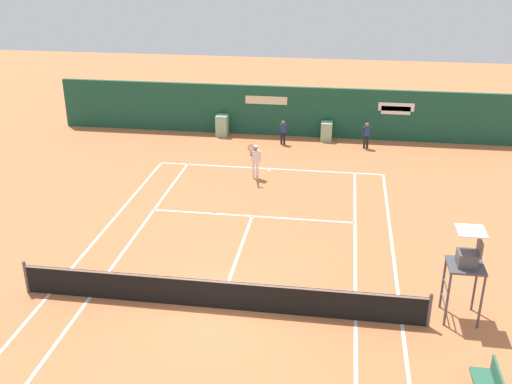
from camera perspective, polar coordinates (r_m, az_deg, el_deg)
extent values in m
plane|color=#C67042|center=(17.99, -3.58, -11.02)|extent=(80.00, 80.00, 0.00)
cube|color=white|center=(28.29, 1.30, 2.25)|extent=(10.60, 0.10, 0.01)
cube|color=white|center=(19.66, -19.07, -9.15)|extent=(0.10, 23.40, 0.01)
cube|color=white|center=(19.13, -15.56, -9.63)|extent=(0.10, 23.40, 0.01)
cube|color=white|center=(17.69, 9.49, -11.97)|extent=(0.10, 23.40, 0.01)
cube|color=white|center=(17.79, 13.77, -12.15)|extent=(0.10, 23.40, 0.01)
cube|color=white|center=(23.46, -0.37, -2.32)|extent=(8.00, 0.10, 0.01)
cube|color=white|center=(20.65, -1.75, -6.09)|extent=(0.10, 6.40, 0.01)
cube|color=white|center=(28.15, 1.26, 2.14)|extent=(0.10, 0.24, 0.01)
cylinder|color=#4C4C51|center=(19.71, -21.10, -7.56)|extent=(0.10, 0.10, 1.07)
cylinder|color=#4C4C51|center=(17.59, 16.24, -10.80)|extent=(0.10, 0.10, 1.07)
cube|color=black|center=(17.72, -3.62, -9.75)|extent=(12.00, 0.03, 0.95)
cube|color=white|center=(17.49, -3.65, -8.52)|extent=(12.00, 0.04, 0.06)
cube|color=#194C38|center=(32.87, 2.51, 7.73)|extent=(25.00, 0.24, 2.73)
cube|color=white|center=(32.56, 13.25, 7.91)|extent=(1.87, 0.02, 0.44)
cube|color=beige|center=(32.68, 0.98, 8.76)|extent=(2.29, 0.02, 0.44)
cube|color=white|center=(32.60, 13.21, 7.60)|extent=(1.52, 0.02, 0.44)
cube|color=#8CB793|center=(33.05, -3.25, 6.38)|extent=(0.62, 0.70, 1.15)
cube|color=#8CB793|center=(32.43, 6.75, 5.79)|extent=(0.59, 0.70, 1.00)
cylinder|color=#47474C|center=(17.62, 17.81, -9.78)|extent=(0.07, 0.07, 1.68)
cylinder|color=#47474C|center=(18.37, 17.43, -8.27)|extent=(0.07, 0.07, 1.68)
cylinder|color=#47474C|center=(17.80, 20.71, -9.85)|extent=(0.07, 0.07, 1.68)
cylinder|color=#47474C|center=(18.55, 20.19, -8.36)|extent=(0.07, 0.07, 1.68)
cylinder|color=#47474C|center=(18.17, 17.49, -9.91)|extent=(0.04, 0.81, 0.04)
cylinder|color=#47474C|center=(17.91, 17.68, -8.56)|extent=(0.04, 0.81, 0.04)
cube|color=#47474C|center=(17.65, 19.40, -6.66)|extent=(1.00, 1.00, 0.06)
cube|color=#4C4C51|center=(17.54, 19.50, -6.00)|extent=(0.52, 0.56, 0.40)
cube|color=#4C4C51|center=(17.43, 20.60, -4.96)|extent=(0.06, 0.56, 0.45)
cube|color=white|center=(17.16, 19.87, -3.52)|extent=(0.76, 0.80, 0.04)
cylinder|color=#38383D|center=(16.18, 20.49, -16.32)|extent=(0.06, 0.06, 0.38)
cube|color=#2D664C|center=(15.44, 22.23, -16.49)|extent=(0.06, 1.51, 0.42)
cylinder|color=white|center=(27.03, 0.11, 2.12)|extent=(0.13, 0.13, 0.78)
cylinder|color=white|center=(27.01, -0.26, 2.11)|extent=(0.13, 0.13, 0.78)
cube|color=white|center=(26.79, -0.08, 3.44)|extent=(0.39, 0.27, 0.55)
sphere|color=#8C664C|center=(26.66, -0.08, 4.21)|extent=(0.22, 0.22, 0.22)
cylinder|color=white|center=(26.64, -0.08, 4.38)|extent=(0.20, 0.20, 0.06)
cylinder|color=white|center=(26.82, 0.39, 3.38)|extent=(0.08, 0.08, 0.53)
cylinder|color=#8C664C|center=(26.45, -0.50, 3.70)|extent=(0.20, 0.53, 0.08)
cylinder|color=black|center=(26.17, -0.47, 3.73)|extent=(0.03, 0.03, 0.22)
torus|color=#DB3838|center=(26.08, -0.47, 4.25)|extent=(0.30, 0.09, 0.30)
cylinder|color=silver|center=(26.08, -0.47, 4.25)|extent=(0.25, 0.06, 0.26)
cylinder|color=black|center=(31.49, 10.59, 4.72)|extent=(0.11, 0.11, 0.69)
cylinder|color=black|center=(31.45, 10.31, 4.72)|extent=(0.11, 0.11, 0.69)
cube|color=navy|center=(31.29, 10.53, 5.74)|extent=(0.34, 0.23, 0.49)
sphere|color=#8C664C|center=(31.19, 10.57, 6.34)|extent=(0.19, 0.19, 0.19)
cylinder|color=navy|center=(31.34, 10.87, 5.68)|extent=(0.07, 0.07, 0.47)
cylinder|color=navy|center=(31.26, 10.18, 5.68)|extent=(0.07, 0.07, 0.47)
cylinder|color=black|center=(31.60, 2.72, 5.13)|extent=(0.11, 0.11, 0.66)
cylinder|color=black|center=(31.60, 2.45, 5.13)|extent=(0.11, 0.11, 0.66)
cube|color=navy|center=(31.43, 2.60, 6.10)|extent=(0.31, 0.19, 0.46)
sphere|color=#8C664C|center=(31.34, 2.61, 6.66)|extent=(0.18, 0.18, 0.18)
cylinder|color=navy|center=(31.44, 2.94, 6.03)|extent=(0.07, 0.07, 0.44)
cylinder|color=navy|center=(31.44, 2.27, 6.05)|extent=(0.07, 0.07, 0.44)
sphere|color=#CCE033|center=(23.80, -3.95, -1.90)|extent=(0.07, 0.07, 0.07)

